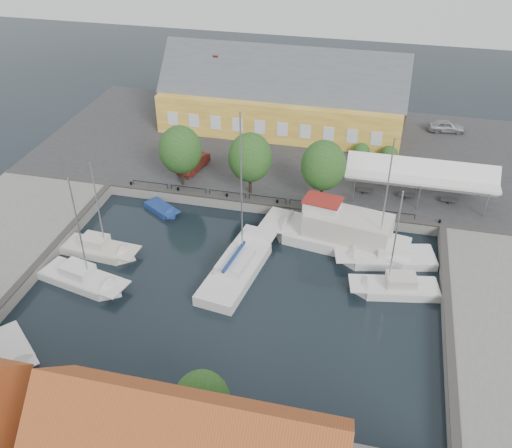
{
  "coord_description": "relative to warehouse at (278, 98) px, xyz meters",
  "views": [
    {
      "loc": [
        9.69,
        -34.91,
        29.88
      ],
      "look_at": [
        0.0,
        6.0,
        1.5
      ],
      "focal_mm": 40.0,
      "sensor_mm": 36.0,
      "label": 1
    }
  ],
  "objects": [
    {
      "name": "launch_sw",
      "position": [
        -10.8,
        -39.73,
        -4.34
      ],
      "size": [
        5.32,
        4.9,
        0.98
      ],
      "color": "silver",
      "rests_on": "ground"
    },
    {
      "name": "trawler",
      "position": [
        10.01,
        -21.56,
        -3.41
      ],
      "size": [
        13.7,
        6.06,
        5.0
      ],
      "color": "silver",
      "rests_on": "ground"
    },
    {
      "name": "center_sailboat",
      "position": [
        2.27,
        -27.63,
        -4.07
      ],
      "size": [
        4.7,
        11.06,
        14.49
      ],
      "color": "silver",
      "rests_on": "ground"
    },
    {
      "name": "quay_edge_fittings",
      "position": [
        2.62,
        -23.61,
        -3.37
      ],
      "size": [
        56.0,
        24.72,
        0.4
      ],
      "color": "#383533",
      "rests_on": "north_quay"
    },
    {
      "name": "ground",
      "position": [
        2.6,
        -28.36,
        -4.43
      ],
      "size": [
        140.0,
        140.0,
        0.0
      ],
      "primitive_type": "plane",
      "color": "black",
      "rests_on": "ground"
    },
    {
      "name": "quay_trees",
      "position": [
        0.6,
        -16.36,
        0.45
      ],
      "size": [
        18.2,
        4.2,
        6.3
      ],
      "color": "black",
      "rests_on": "north_quay"
    },
    {
      "name": "west_boat_c",
      "position": [
        -9.64,
        -31.77,
        -4.17
      ],
      "size": [
        8.01,
        4.1,
        10.54
      ],
      "color": "silver",
      "rests_on": "ground"
    },
    {
      "name": "west_boat_b",
      "position": [
        -10.15,
        -27.73,
        -4.17
      ],
      "size": [
        7.03,
        2.85,
        9.59
      ],
      "color": "beige",
      "rests_on": "ground"
    },
    {
      "name": "launch_nw",
      "position": [
        -7.35,
        -20.07,
        -4.34
      ],
      "size": [
        4.23,
        3.5,
        0.88
      ],
      "color": "navy",
      "rests_on": "ground"
    },
    {
      "name": "north_quay",
      "position": [
        2.6,
        -5.36,
        -3.93
      ],
      "size": [
        56.0,
        26.0,
        1.0
      ],
      "primitive_type": "cube",
      "color": "#2D2D30",
      "rests_on": "ground"
    },
    {
      "name": "tent_canopy",
      "position": [
        16.6,
        -13.86,
        -0.74
      ],
      "size": [
        14.0,
        4.0,
        2.83
      ],
      "color": "white",
      "rests_on": "north_quay"
    },
    {
      "name": "car_silver",
      "position": [
        19.9,
        2.72,
        -2.71
      ],
      "size": [
        4.35,
        2.13,
        1.43
      ],
      "primitive_type": "imported",
      "rotation": [
        0.0,
        0.0,
        1.68
      ],
      "color": "#9EA1A5",
      "rests_on": "north_quay"
    },
    {
      "name": "warehouse",
      "position": [
        0.0,
        0.0,
        0.0
      ],
      "size": [
        28.56,
        14.0,
        9.55
      ],
      "color": "#C4852F",
      "rests_on": "north_quay"
    },
    {
      "name": "east_boat_b",
      "position": [
        15.15,
        -27.05,
        -4.17
      ],
      "size": [
        7.37,
        3.58,
        9.89
      ],
      "color": "silver",
      "rests_on": "ground"
    },
    {
      "name": "car_red",
      "position": [
        -6.29,
        -13.13,
        -2.69
      ],
      "size": [
        2.42,
        4.73,
        1.49
      ],
      "primitive_type": "imported",
      "rotation": [
        0.0,
        0.0,
        -0.2
      ],
      "color": "#571B14",
      "rests_on": "north_quay"
    },
    {
      "name": "east_boat_a",
      "position": [
        14.28,
        -23.05,
        -4.17
      ],
      "size": [
        8.92,
        4.63,
        12.11
      ],
      "color": "silver",
      "rests_on": "ground"
    }
  ]
}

